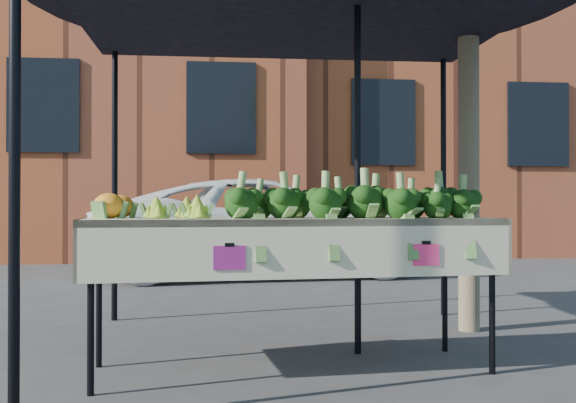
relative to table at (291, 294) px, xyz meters
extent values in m
plane|color=#2E2E31|center=(0.12, -0.05, -0.45)|extent=(90.00, 90.00, 0.00)
cube|color=beige|center=(0.00, 0.00, 0.00)|extent=(2.47, 1.04, 0.90)
cube|color=#F22D8C|center=(-0.42, -0.40, 0.25)|extent=(0.17, 0.01, 0.12)
cube|color=#FE3070|center=(0.68, -0.40, 0.25)|extent=(0.17, 0.01, 0.12)
ellipsoid|color=black|center=(0.36, 0.03, 0.57)|extent=(1.53, 0.56, 0.25)
ellipsoid|color=#90B437|center=(-0.67, -0.01, 0.55)|extent=(0.42, 0.46, 0.19)
ellipsoid|color=orange|center=(-1.04, 0.07, 0.54)|extent=(0.22, 0.42, 0.17)
imported|color=white|center=(0.25, 5.73, 2.01)|extent=(1.63, 2.41, 4.91)
cube|color=brown|center=(-4.88, 11.95, 4.05)|extent=(12.00, 8.00, 9.00)
cube|color=brown|center=(7.12, 12.45, 3.80)|extent=(12.00, 8.00, 8.50)
camera|label=1|loc=(-0.43, -4.03, 0.51)|focal=42.77mm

